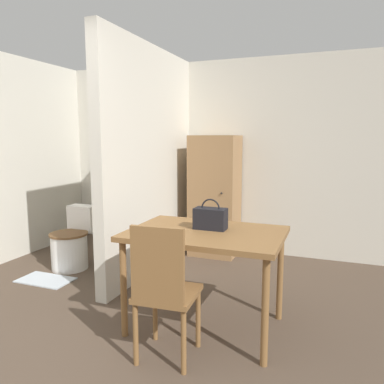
{
  "coord_description": "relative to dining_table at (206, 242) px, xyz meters",
  "views": [
    {
      "loc": [
        1.55,
        -1.38,
        1.51
      ],
      "look_at": [
        0.3,
        1.88,
        1.0
      ],
      "focal_mm": 35.0,
      "sensor_mm": 36.0,
      "label": 1
    }
  ],
  "objects": [
    {
      "name": "wooden_chair",
      "position": [
        -0.11,
        -0.54,
        -0.19
      ],
      "size": [
        0.42,
        0.42,
        0.96
      ],
      "rotation": [
        0.0,
        0.0,
        0.07
      ],
      "color": "brown",
      "rests_on": "ground_plane"
    },
    {
      "name": "wooden_cabinet",
      "position": [
        -0.51,
        1.86,
        0.06
      ],
      "size": [
        0.59,
        0.5,
        1.54
      ],
      "color": "#997047",
      "rests_on": "ground_plane"
    },
    {
      "name": "partition_wall",
      "position": [
        -1.04,
        1.09,
        0.54
      ],
      "size": [
        0.12,
        2.05,
        2.5
      ],
      "color": "beige",
      "rests_on": "ground_plane"
    },
    {
      "name": "toilet",
      "position": [
        -1.91,
        0.77,
        -0.43
      ],
      "size": [
        0.43,
        0.58,
        0.7
      ],
      "color": "white",
      "rests_on": "ground_plane"
    },
    {
      "name": "handbag",
      "position": [
        0.01,
        0.08,
        0.17
      ],
      "size": [
        0.25,
        0.13,
        0.24
      ],
      "color": "black",
      "rests_on": "dining_table"
    },
    {
      "name": "dining_table",
      "position": [
        0.0,
        0.0,
        0.0
      ],
      "size": [
        1.19,
        0.82,
        0.79
      ],
      "color": "brown",
      "rests_on": "ground_plane"
    },
    {
      "name": "wall_back",
      "position": [
        -0.63,
        2.18,
        0.54
      ],
      "size": [
        5.3,
        0.12,
        2.5
      ],
      "color": "beige",
      "rests_on": "ground_plane"
    },
    {
      "name": "bath_mat",
      "position": [
        -1.91,
        0.32,
        -0.7
      ],
      "size": [
        0.57,
        0.33,
        0.01
      ],
      "color": "#B2BCC6",
      "rests_on": "ground_plane"
    }
  ]
}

